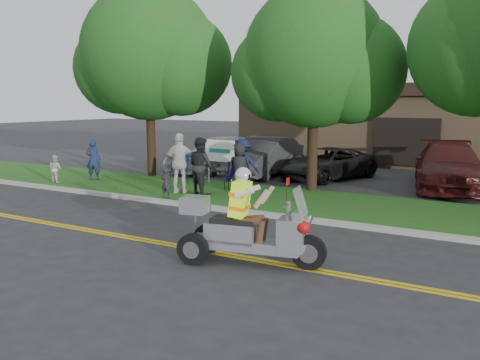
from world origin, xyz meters
The scene contains 23 objects.
ground centered at (0.00, 0.00, 0.00)m, with size 120.00×120.00×0.00m, color #28282B.
centerline_near centered at (0.00, -0.58, 0.01)m, with size 60.00×0.10×0.01m, color gold.
centerline_far centered at (0.00, -0.42, 0.01)m, with size 60.00×0.10×0.01m, color gold.
curb centered at (0.00, 3.05, 0.06)m, with size 60.00×0.25×0.12m, color #A8A89E.
grass_verge centered at (0.00, 5.20, 0.06)m, with size 60.00×4.00×0.10m, color #245215.
commercial_building centered at (2.00, 18.98, 2.01)m, with size 18.00×8.20×4.00m.
tree_left centered at (-6.44, 7.03, 4.85)m, with size 6.62×5.40×7.78m.
tree_mid centered at (0.55, 7.23, 4.43)m, with size 5.88×4.80×7.05m.
business_sign centered at (-2.90, 6.60, 1.26)m, with size 1.25×0.06×1.75m.
trike_scooter centered at (2.35, -0.78, 0.67)m, with size 2.92×1.23×1.91m.
lawn_chair_a centered at (-4.29, 6.00, 0.72)m, with size 0.69×0.71×1.08m.
lawn_chair_b centered at (-1.93, 5.93, 0.64)m, with size 0.59×0.60×0.94m.
spectator_adult_left centered at (-7.73, 4.97, 0.90)m, with size 0.58×0.38×1.58m, color #1A2348.
spectator_adult_mid centered at (-2.31, 4.48, 1.06)m, with size 0.92×0.72×1.90m, color black.
spectator_adult_right centered at (-3.07, 4.38, 1.11)m, with size 1.18×0.49×2.02m, color silver.
spectator_chair_a centered at (-1.55, 5.94, 1.00)m, with size 1.15×0.66×1.78m, color #171B42.
spectator_chair_b centered at (-1.46, 5.57, 0.94)m, with size 0.81×0.53×1.66m, color black.
child_left centered at (-2.91, 3.40, 0.59)m, with size 0.35×0.23×0.96m, color black.
child_right centered at (-8.50, 3.78, 0.63)m, with size 0.51×0.40×1.05m, color beige.
parked_car_far_left centered at (-5.00, 9.93, 0.85)m, with size 2.00×4.97×1.69m, color silver.
parked_car_left centered at (-2.83, 9.96, 0.82)m, with size 1.73×4.97×1.64m, color #303032.
parked_car_mid centered at (-0.13, 10.38, 0.64)m, with size 2.11×4.59×1.27m, color black.
parked_car_right centered at (4.50, 10.50, 0.82)m, with size 2.31×5.68×1.65m, color #41110F.
Camera 1 is at (7.11, -9.20, 3.17)m, focal length 38.00 mm.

